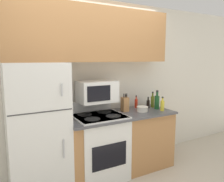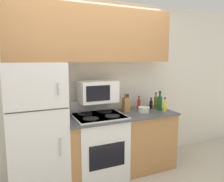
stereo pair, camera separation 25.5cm
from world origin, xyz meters
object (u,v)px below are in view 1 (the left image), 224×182
(bottle_wine_green, at_px, (157,102))
(refrigerator, at_px, (38,130))
(bottle_olive_oil, at_px, (153,101))
(stove, at_px, (99,145))
(knife_block, at_px, (125,104))
(bottle_soy_sauce, at_px, (148,104))
(bowl, at_px, (142,109))
(bottle_hot_sauce, at_px, (136,103))
(microwave, at_px, (97,92))
(bottle_vinegar, at_px, (126,104))
(bottle_cooking_spray, at_px, (162,105))

(bottle_wine_green, bearing_deg, refrigerator, 178.65)
(bottle_olive_oil, bearing_deg, bottle_wine_green, -98.39)
(stove, xyz_separation_m, bottle_wine_green, (1.02, -0.02, 0.54))
(knife_block, distance_m, bottle_soy_sauce, 0.47)
(bowl, xyz_separation_m, bottle_soy_sauce, (0.23, 0.16, 0.03))
(bottle_soy_sauce, bearing_deg, bottle_hot_sauce, 144.80)
(microwave, height_order, bottle_vinegar, microwave)
(refrigerator, height_order, bottle_soy_sauce, refrigerator)
(knife_block, distance_m, bottle_olive_oil, 0.56)
(microwave, height_order, bottle_hot_sauce, microwave)
(refrigerator, height_order, stove, refrigerator)
(refrigerator, relative_size, bowl, 9.28)
(bottle_hot_sauce, bearing_deg, bottle_cooking_spray, -59.71)
(bowl, height_order, bottle_vinegar, bottle_vinegar)
(microwave, distance_m, bottle_olive_oil, 1.03)
(bowl, bearing_deg, bottle_vinegar, 122.24)
(bottle_olive_oil, height_order, bottle_wine_green, bottle_wine_green)
(stove, bearing_deg, bottle_wine_green, -1.22)
(stove, distance_m, bottle_wine_green, 1.15)
(bottle_hot_sauce, distance_m, bottle_olive_oil, 0.28)
(bottle_hot_sauce, bearing_deg, knife_block, -156.31)
(bottle_cooking_spray, bearing_deg, bottle_hot_sauce, 120.29)
(bottle_cooking_spray, bearing_deg, refrigerator, 174.33)
(stove, distance_m, bottle_hot_sauce, 0.96)
(bottle_olive_oil, distance_m, bottle_soy_sauce, 0.10)
(refrigerator, relative_size, knife_block, 5.91)
(bottle_hot_sauce, height_order, bottle_wine_green, bottle_wine_green)
(microwave, relative_size, bottle_wine_green, 1.77)
(refrigerator, distance_m, bottle_olive_oil, 1.87)
(stove, height_order, bottle_olive_oil, bottle_olive_oil)
(microwave, relative_size, bottle_vinegar, 2.22)
(microwave, bearing_deg, bottle_olive_oil, -0.76)
(bottle_hot_sauce, bearing_deg, refrigerator, -172.90)
(stove, height_order, microwave, microwave)
(bottle_soy_sauce, bearing_deg, bottle_vinegar, 168.99)
(bottle_soy_sauce, bearing_deg, microwave, 179.14)
(microwave, bearing_deg, bowl, -14.37)
(knife_block, bearing_deg, bottle_hot_sauce, 23.69)
(knife_block, bearing_deg, bottle_cooking_spray, -25.22)
(refrigerator, xyz_separation_m, knife_block, (1.30, 0.07, 0.18))
(microwave, distance_m, bottle_wine_green, 1.02)
(stove, xyz_separation_m, microwave, (0.04, 0.12, 0.75))
(microwave, height_order, bottle_wine_green, microwave)
(bottle_wine_green, bearing_deg, bottle_hot_sauce, 133.54)
(stove, bearing_deg, refrigerator, 178.48)
(refrigerator, height_order, bowl, refrigerator)
(refrigerator, distance_m, bowl, 1.54)
(refrigerator, xyz_separation_m, bottle_vinegar, (1.38, 0.16, 0.16))
(knife_block, height_order, bottle_vinegar, knife_block)
(bowl, height_order, bottle_hot_sauce, bottle_hot_sauce)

